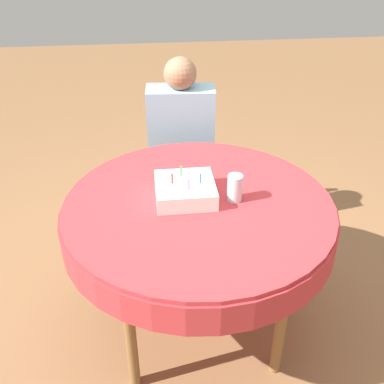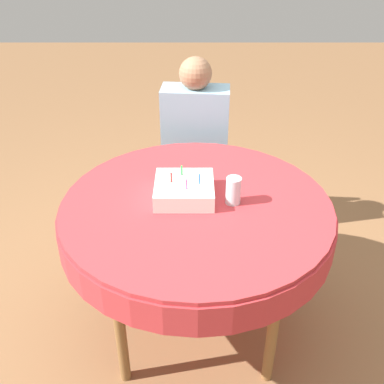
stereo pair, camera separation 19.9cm
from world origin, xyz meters
name	(u,v)px [view 1 (the left image)]	position (x,y,z in m)	size (l,w,h in m)	color
ground_plane	(197,322)	(0.00, 0.00, 0.00)	(12.00, 12.00, 0.00)	#8C603D
dining_table	(198,218)	(0.00, 0.00, 0.69)	(1.23, 1.23, 0.77)	#BC3338
chair	(182,161)	(0.01, 0.92, 0.49)	(0.39, 0.39, 0.93)	brown
person	(182,137)	(0.00, 0.83, 0.70)	(0.41, 0.31, 1.19)	#9E7051
birthday_cake	(185,190)	(-0.05, 0.05, 0.81)	(0.26, 0.26, 0.12)	white
drinking_glass	(235,188)	(0.16, 0.00, 0.84)	(0.07, 0.07, 0.13)	silver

